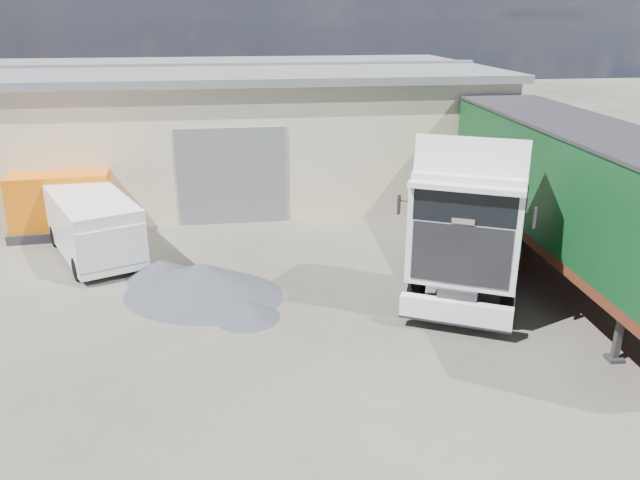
{
  "coord_description": "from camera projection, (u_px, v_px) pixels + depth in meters",
  "views": [
    {
      "loc": [
        -2.09,
        -12.63,
        7.44
      ],
      "look_at": [
        0.24,
        3.0,
        1.7
      ],
      "focal_mm": 35.0,
      "sensor_mm": 36.0,
      "label": 1
    }
  ],
  "objects": [
    {
      "name": "box_trailer",
      "position": [
        579.0,
        189.0,
        17.55
      ],
      "size": [
        3.62,
        13.91,
        4.58
      ],
      "rotation": [
        0.0,
        0.0,
        -0.05
      ],
      "color": "#2D2D30",
      "rests_on": "ground"
    },
    {
      "name": "ground",
      "position": [
        329.0,
        352.0,
        14.57
      ],
      "size": [
        120.0,
        120.0,
        0.0
      ],
      "primitive_type": "plane",
      "color": "black",
      "rests_on": "ground"
    },
    {
      "name": "brick_boundary_wall",
      "position": [
        632.0,
        206.0,
        21.31
      ],
      "size": [
        0.35,
        26.0,
        2.5
      ],
      "primitive_type": "cube",
      "color": "brown",
      "rests_on": "ground"
    },
    {
      "name": "gravel_heap",
      "position": [
        200.0,
        280.0,
        17.43
      ],
      "size": [
        6.1,
        6.1,
        0.96
      ],
      "rotation": [
        0.0,
        0.0,
        -0.43
      ],
      "color": "#21252C",
      "rests_on": "ground"
    },
    {
      "name": "orange_skip",
      "position": [
        64.0,
        206.0,
        22.24
      ],
      "size": [
        3.73,
        2.47,
        2.25
      ],
      "rotation": [
        0.0,
        0.0,
        0.06
      ],
      "color": "#2D2D30",
      "rests_on": "ground"
    },
    {
      "name": "tractor_unit",
      "position": [
        471.0,
        229.0,
        16.78
      ],
      "size": [
        5.61,
        7.4,
        4.76
      ],
      "rotation": [
        0.0,
        0.0,
        -0.48
      ],
      "color": "black",
      "rests_on": "ground"
    },
    {
      "name": "panel_van",
      "position": [
        94.0,
        227.0,
        19.82
      ],
      "size": [
        3.85,
        5.37,
        2.03
      ],
      "rotation": [
        0.0,
        0.0,
        0.42
      ],
      "color": "black",
      "rests_on": "ground"
    },
    {
      "name": "warehouse",
      "position": [
        138.0,
        128.0,
        27.7
      ],
      "size": [
        30.6,
        12.6,
        5.42
      ],
      "color": "#BFAF93",
      "rests_on": "ground"
    }
  ]
}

